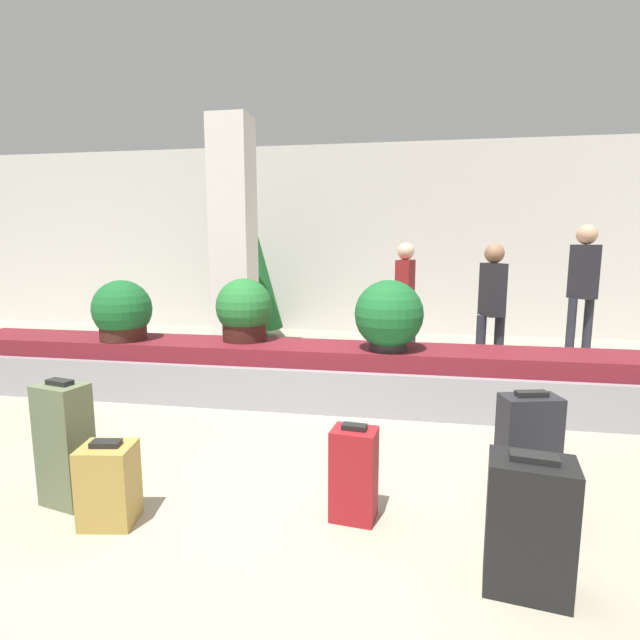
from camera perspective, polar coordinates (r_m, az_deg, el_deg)
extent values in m
plane|color=#9E937F|center=(3.51, -5.16, -17.97)|extent=(18.00, 18.00, 0.00)
cube|color=beige|center=(8.73, 4.62, 9.11)|extent=(18.00, 0.06, 3.20)
cube|color=gray|center=(4.99, 0.00, -7.07)|extent=(7.99, 0.80, 0.41)
cube|color=maroon|center=(4.92, 0.00, -3.85)|extent=(7.67, 0.64, 0.17)
cube|color=silver|center=(6.91, -9.83, 9.02)|extent=(0.52, 0.52, 3.20)
cube|color=#5B6647|center=(3.46, -27.13, -12.56)|extent=(0.33, 0.26, 0.75)
cube|color=black|center=(3.34, -27.61, -6.32)|extent=(0.17, 0.11, 0.03)
cube|color=#232328|center=(3.17, 22.58, -14.39)|extent=(0.35, 0.25, 0.73)
cube|color=black|center=(3.04, 23.02, -7.76)|extent=(0.19, 0.10, 0.03)
cube|color=#A3843D|center=(3.19, -22.99, -16.93)|extent=(0.32, 0.29, 0.46)
cube|color=black|center=(3.10, -23.28, -12.84)|extent=(0.17, 0.11, 0.03)
cube|color=maroon|center=(2.99, 3.89, -17.18)|extent=(0.27, 0.22, 0.54)
cube|color=black|center=(2.88, 3.95, -12.09)|extent=(0.15, 0.08, 0.03)
cube|color=black|center=(2.62, 22.79, -20.88)|extent=(0.41, 0.31, 0.63)
cube|color=black|center=(2.48, 23.27, -14.25)|extent=(0.22, 0.12, 0.03)
cylinder|color=#2D2D2D|center=(4.73, 7.80, -2.43)|extent=(0.34, 0.34, 0.16)
sphere|color=#195B28|center=(4.68, 7.87, 0.65)|extent=(0.64, 0.64, 0.64)
cylinder|color=#381914|center=(5.55, -21.54, -1.30)|extent=(0.47, 0.47, 0.16)
sphere|color=#195B28|center=(5.51, -21.69, 1.18)|extent=(0.60, 0.60, 0.60)
cylinder|color=#381914|center=(5.18, -8.60, -1.26)|extent=(0.45, 0.45, 0.19)
sphere|color=#236B2D|center=(5.14, -8.67, 1.53)|extent=(0.58, 0.58, 0.58)
cylinder|color=#282833|center=(6.62, 8.67, -1.61)|extent=(0.11, 0.11, 0.75)
cylinder|color=#282833|center=(6.62, 10.40, -1.66)|extent=(0.11, 0.11, 0.75)
cube|color=maroon|center=(6.53, 9.69, 4.18)|extent=(0.26, 0.36, 0.59)
sphere|color=beige|center=(6.51, 9.79, 7.75)|extent=(0.22, 0.22, 0.22)
cylinder|color=#282833|center=(7.22, 26.72, -1.16)|extent=(0.11, 0.11, 0.86)
cylinder|color=#282833|center=(7.28, 28.23, -1.19)|extent=(0.11, 0.11, 0.86)
cube|color=#232328|center=(7.17, 27.93, 4.90)|extent=(0.33, 0.37, 0.68)
sphere|color=tan|center=(7.16, 28.21, 8.61)|extent=(0.25, 0.25, 0.25)
cylinder|color=#282833|center=(6.03, 17.84, -3.01)|extent=(0.11, 0.11, 0.75)
cylinder|color=#282833|center=(6.06, 19.72, -3.05)|extent=(0.11, 0.11, 0.75)
cube|color=#232328|center=(5.95, 19.11, 3.30)|extent=(0.27, 0.36, 0.59)
sphere|color=#936B4C|center=(5.92, 19.32, 7.20)|extent=(0.22, 0.22, 0.22)
cylinder|color=#4C331E|center=(8.33, -7.86, -1.39)|extent=(0.16, 0.16, 0.18)
cone|color=#195623|center=(8.20, -8.03, 6.22)|extent=(1.05, 1.05, 2.03)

